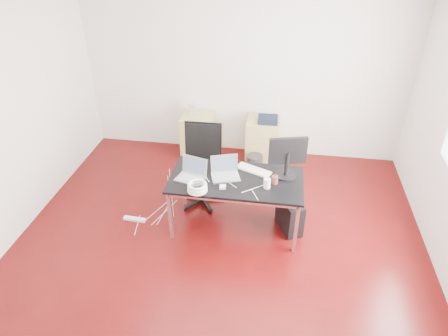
# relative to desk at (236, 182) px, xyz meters

# --- Properties ---
(room_shell) EXTENTS (5.00, 5.00, 5.00)m
(room_shell) POSITION_rel_desk_xyz_m (-0.12, -0.52, 0.73)
(room_shell) COLOR #3E0707
(room_shell) RESTS_ON ground
(desk) EXTENTS (1.60, 0.80, 0.73)m
(desk) POSITION_rel_desk_xyz_m (0.00, 0.00, 0.00)
(desk) COLOR black
(desk) RESTS_ON ground
(office_chair) EXTENTS (0.49, 0.51, 1.08)m
(office_chair) POSITION_rel_desk_xyz_m (-0.54, 0.52, -0.07)
(office_chair) COLOR black
(office_chair) RESTS_ON ground
(filing_cabinet_left) EXTENTS (0.50, 0.50, 0.70)m
(filing_cabinet_left) POSITION_rel_desk_xyz_m (-0.84, 1.71, -0.33)
(filing_cabinet_left) COLOR tan
(filing_cabinet_left) RESTS_ON ground
(filing_cabinet_right) EXTENTS (0.50, 0.50, 0.70)m
(filing_cabinet_right) POSITION_rel_desk_xyz_m (0.21, 1.71, -0.33)
(filing_cabinet_right) COLOR tan
(filing_cabinet_right) RESTS_ON ground
(pc_tower) EXTENTS (0.37, 0.49, 0.44)m
(pc_tower) POSITION_rel_desk_xyz_m (0.68, 0.06, -0.46)
(pc_tower) COLOR black
(pc_tower) RESTS_ON ground
(wastebasket) EXTENTS (0.29, 0.29, 0.28)m
(wastebasket) POSITION_rel_desk_xyz_m (0.13, 1.32, -0.54)
(wastebasket) COLOR black
(wastebasket) RESTS_ON ground
(power_strip) EXTENTS (0.30, 0.08, 0.04)m
(power_strip) POSITION_rel_desk_xyz_m (-1.33, -0.10, -0.66)
(power_strip) COLOR white
(power_strip) RESTS_ON ground
(laptop_left) EXTENTS (0.39, 0.33, 0.23)m
(laptop_left) POSITION_rel_desk_xyz_m (-0.53, -0.05, 0.11)
(laptop_left) COLOR silver
(laptop_left) RESTS_ON desk
(laptop_right) EXTENTS (0.39, 0.34, 0.23)m
(laptop_right) POSITION_rel_desk_xyz_m (-0.15, 0.05, 0.11)
(laptop_right) COLOR silver
(laptop_right) RESTS_ON desk
(monitor) EXTENTS (0.45, 0.26, 0.51)m
(monitor) POSITION_rel_desk_xyz_m (0.58, 0.17, 0.34)
(monitor) COLOR black
(monitor) RESTS_ON desk
(keyboard) EXTENTS (0.46, 0.31, 0.02)m
(keyboard) POSITION_rel_desk_xyz_m (0.19, 0.21, 0.06)
(keyboard) COLOR white
(keyboard) RESTS_ON desk
(cup_white) EXTENTS (0.10, 0.10, 0.12)m
(cup_white) POSITION_rel_desk_xyz_m (0.37, -0.12, 0.11)
(cup_white) COLOR white
(cup_white) RESTS_ON desk
(cup_brown) EXTENTS (0.09, 0.09, 0.10)m
(cup_brown) POSITION_rel_desk_xyz_m (0.46, -0.02, 0.10)
(cup_brown) COLOR #5D2720
(cup_brown) RESTS_ON desk
(cable_coil) EXTENTS (0.24, 0.24, 0.11)m
(cable_coil) POSITION_rel_desk_xyz_m (-0.41, -0.31, 0.11)
(cable_coil) COLOR white
(cable_coil) RESTS_ON desk
(power_adapter) EXTENTS (0.08, 0.08, 0.03)m
(power_adapter) POSITION_rel_desk_xyz_m (-0.13, -0.21, 0.07)
(power_adapter) COLOR white
(power_adapter) RESTS_ON desk
(speaker) EXTENTS (0.09, 0.08, 0.18)m
(speaker) POSITION_rel_desk_xyz_m (-0.93, 1.75, 0.11)
(speaker) COLOR #9E9E9E
(speaker) RESTS_ON filing_cabinet_left
(navy_garment) EXTENTS (0.31, 0.25, 0.09)m
(navy_garment) POSITION_rel_desk_xyz_m (0.28, 1.65, 0.07)
(navy_garment) COLOR black
(navy_garment) RESTS_ON filing_cabinet_right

